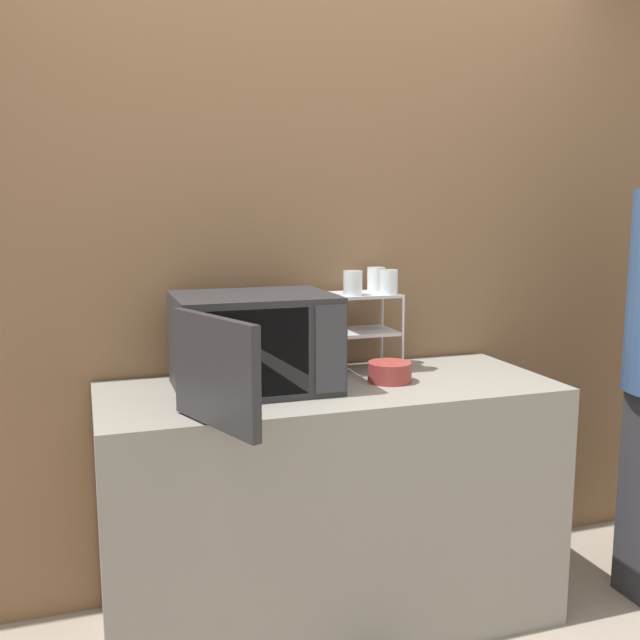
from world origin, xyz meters
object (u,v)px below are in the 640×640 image
at_px(microwave, 252,343).
at_px(glass_front_right, 388,282).
at_px(dish_rack, 365,315).
at_px(glass_front_left, 353,283).
at_px(glass_back_right, 376,279).
at_px(bowl, 390,372).

relative_size(microwave, glass_front_right, 8.85).
bearing_deg(microwave, glass_front_right, 11.74).
height_order(dish_rack, glass_front_left, glass_front_left).
distance_m(dish_rack, glass_front_left, 0.16).
xyz_separation_m(microwave, glass_back_right, (0.56, 0.23, 0.18)).
bearing_deg(glass_front_left, glass_front_right, -1.39).
xyz_separation_m(glass_front_left, glass_front_right, (0.14, -0.00, 0.00)).
distance_m(glass_back_right, glass_front_right, 0.12).
height_order(glass_back_right, glass_front_right, same).
bearing_deg(glass_front_right, glass_front_left, 178.61).
height_order(dish_rack, bowl, dish_rack).
bearing_deg(bowl, glass_front_left, 118.40).
height_order(glass_front_left, glass_back_right, same).
bearing_deg(glass_back_right, glass_front_left, -141.42).
relative_size(dish_rack, glass_front_right, 3.27).
relative_size(microwave, glass_front_left, 8.85).
distance_m(glass_front_left, bowl, 0.36).
bearing_deg(glass_front_left, dish_rack, 35.88).
relative_size(glass_front_left, glass_back_right, 1.00).
distance_m(microwave, bowl, 0.52).
height_order(microwave, dish_rack, microwave).
bearing_deg(dish_rack, bowl, -86.22).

